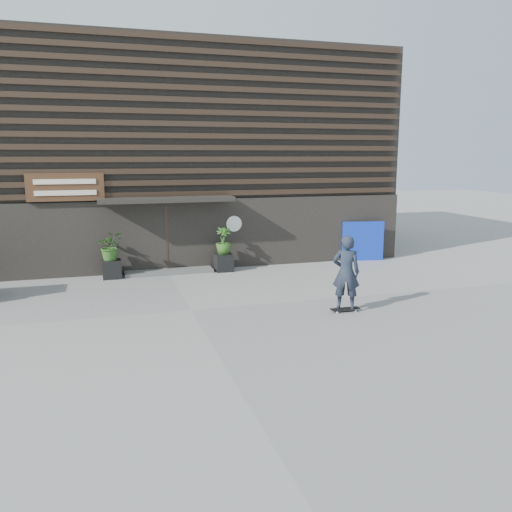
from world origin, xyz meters
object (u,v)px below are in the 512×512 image
object	(u,v)px
planter_pot_right	(224,263)
skateboarder	(346,272)
blue_tarp	(363,241)
planter_pot_left	(112,269)

from	to	relation	value
planter_pot_right	skateboarder	bearing A→B (deg)	-71.46
blue_tarp	planter_pot_right	bearing A→B (deg)	-167.28
planter_pot_right	planter_pot_left	bearing A→B (deg)	180.00
blue_tarp	skateboarder	size ratio (longest dim) A/B	0.80
planter_pot_right	blue_tarp	distance (m)	5.61
planter_pot_left	blue_tarp	world-z (taller)	blue_tarp
blue_tarp	skateboarder	bearing A→B (deg)	-111.89
skateboarder	planter_pot_right	bearing A→B (deg)	108.54
skateboarder	planter_pot_left	bearing A→B (deg)	135.10
blue_tarp	skateboarder	world-z (taller)	skateboarder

